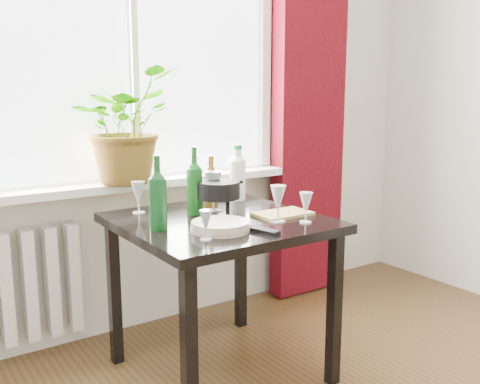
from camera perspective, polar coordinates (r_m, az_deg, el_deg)
window at (r=2.88m, az=-11.55°, el=16.55°), size 1.72×0.08×1.62m
windowsill at (r=2.84m, az=-10.41°, el=0.96°), size 1.72×0.20×0.04m
curtain at (r=3.39m, az=7.39°, el=10.61°), size 0.50×0.12×2.56m
table at (r=2.40m, az=-2.18°, el=-4.97°), size 0.85×0.85×0.74m
potted_plant at (r=2.71m, az=-12.24°, el=6.96°), size 0.68×0.66×0.57m
wine_bottle_left at (r=2.18m, az=-8.78°, el=-0.03°), size 0.09×0.09×0.31m
wine_bottle_right at (r=2.44m, az=-4.88°, el=1.25°), size 0.10×0.10×0.31m
bottle_amber at (r=2.57m, az=-3.10°, el=1.13°), size 0.08×0.08×0.26m
cleaning_bottle at (r=2.76m, az=-0.26°, el=2.12°), size 0.11×0.11×0.29m
wineglass_front_right at (r=2.30m, az=4.07°, el=-1.22°), size 0.08×0.08×0.16m
wineglass_far_right at (r=2.30m, az=7.04°, el=-1.64°), size 0.06×0.06×0.14m
wineglass_back_center at (r=2.51m, az=-2.86°, el=0.15°), size 0.10×0.10×0.20m
wineglass_back_left at (r=2.51m, az=-10.80°, el=-0.55°), size 0.08×0.08×0.15m
wineglass_front_left at (r=2.02m, az=-3.67°, el=-3.56°), size 0.06×0.06×0.12m
plate_stack at (r=2.17m, az=-2.12°, el=-3.66°), size 0.31×0.31×0.04m
fondue_pot at (r=2.45m, az=-2.30°, el=-0.59°), size 0.26×0.24×0.15m
tv_remote at (r=2.15m, az=2.40°, el=-4.12°), size 0.08×0.16×0.02m
cutting_board at (r=2.44m, az=4.56°, el=-2.34°), size 0.26×0.17×0.01m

